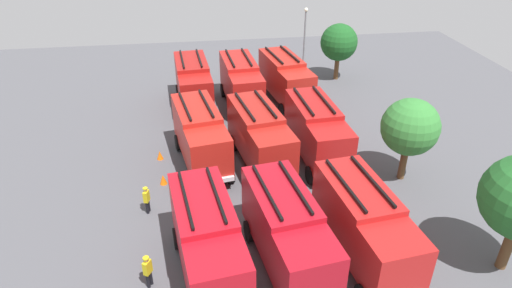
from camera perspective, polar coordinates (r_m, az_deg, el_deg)
The scene contains 18 objects.
ground_plane at distance 29.31m, azimuth -0.00°, elevation -2.37°, with size 55.15×55.15×0.00m, color #4C4C51.
fire_truck_0 at distance 36.44m, azimuth -8.11°, elevation 7.91°, with size 7.36×3.19×3.88m.
fire_truck_1 at distance 28.34m, azimuth -7.19°, elevation 1.21°, with size 7.51×3.73×3.88m.
fire_truck_2 at distance 20.29m, azimuth -6.31°, elevation -12.15°, with size 7.47×3.56×3.88m.
fire_truck_3 at distance 36.31m, azimuth -1.95°, elevation 8.12°, with size 7.36×3.18×3.88m.
fire_truck_4 at distance 28.06m, azimuth 0.51°, elevation 1.16°, with size 7.51×3.71×3.88m.
fire_truck_5 at distance 20.65m, azimuth 4.08°, elevation -11.12°, with size 7.48×3.59×3.88m.
fire_truck_6 at distance 37.11m, azimuth 3.84°, elevation 8.57°, with size 7.50×3.69×3.88m.
fire_truck_7 at distance 28.94m, azimuth 7.88°, elevation 1.81°, with size 7.34×3.12×3.88m.
fire_truck_8 at distance 21.58m, azimuth 13.86°, elevation -9.98°, with size 7.44×3.45×3.88m.
firefighter_0 at distance 25.24m, azimuth -13.95°, elevation -6.88°, with size 0.47×0.35×1.66m.
firefighter_1 at distance 21.06m, azimuth -13.81°, elevation -15.54°, with size 0.48×0.42×1.73m.
tree_0 at distance 42.15m, azimuth 10.67°, elevation 12.76°, with size 3.38×3.38×5.25m.
tree_1 at distance 27.49m, azimuth 19.30°, elevation 2.05°, with size 3.44×3.44×5.33m.
traffic_cone_0 at distance 32.30m, azimuth -2.62°, elevation 1.65°, with size 0.51×0.51×0.72m, color #F2600C.
traffic_cone_1 at distance 27.67m, azimuth -11.91°, elevation -4.49°, with size 0.45×0.45×0.64m, color #F2600C.
traffic_cone_2 at distance 30.19m, azimuth -12.33°, elevation -1.41°, with size 0.42×0.42×0.60m, color #F2600C.
lamppost at distance 42.24m, azimuth 6.30°, elevation 13.55°, with size 0.36×0.36×6.52m.
Camera 1 is at (24.47, -3.53, 15.73)m, focal length 30.94 mm.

